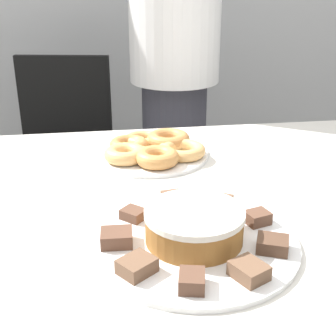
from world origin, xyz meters
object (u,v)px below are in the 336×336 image
object	(u,v)px
plate_cake	(194,242)
office_chair_left	(62,172)
person_standing	(174,65)
plate_donuts	(151,154)
frosted_cake	(194,225)

from	to	relation	value
plate_cake	office_chair_left	bearing A→B (deg)	106.82
person_standing	office_chair_left	world-z (taller)	person_standing
person_standing	plate_cake	bearing A→B (deg)	-97.10
plate_cake	plate_donuts	distance (m)	0.47
frosted_cake	person_standing	bearing A→B (deg)	82.90
office_chair_left	plate_cake	bearing A→B (deg)	-62.86
plate_donuts	office_chair_left	bearing A→B (deg)	115.49
office_chair_left	frosted_cake	size ratio (longest dim) A/B	4.68
frosted_cake	plate_donuts	bearing A→B (deg)	93.58
plate_cake	frosted_cake	world-z (taller)	frosted_cake
person_standing	plate_donuts	distance (m)	0.62
office_chair_left	plate_cake	size ratio (longest dim) A/B	2.22
plate_cake	plate_donuts	bearing A→B (deg)	93.58
person_standing	frosted_cake	distance (m)	1.06
office_chair_left	frosted_cake	xyz separation A→B (m)	(0.34, -1.12, 0.35)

